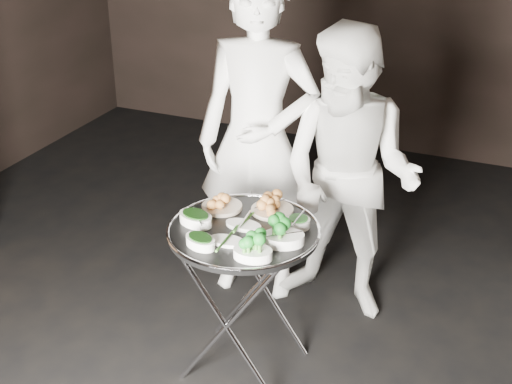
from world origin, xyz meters
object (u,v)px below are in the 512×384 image
at_px(tray_stand, 244,294).
at_px(waiter_right, 349,177).
at_px(waiter_left, 258,141).
at_px(serving_tray, 244,231).

height_order(tray_stand, waiter_right, waiter_right).
bearing_deg(tray_stand, waiter_right, 67.12).
bearing_deg(waiter_left, waiter_right, -9.78).
distance_m(tray_stand, waiter_left, 0.93).
relative_size(serving_tray, waiter_left, 0.39).
height_order(serving_tray, waiter_left, waiter_left).
xyz_separation_m(waiter_left, waiter_right, (0.55, -0.02, -0.12)).
height_order(tray_stand, waiter_left, waiter_left).
bearing_deg(waiter_right, tray_stand, -106.74).
distance_m(serving_tray, waiter_right, 0.79).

